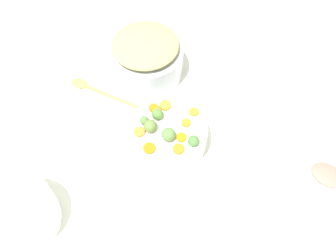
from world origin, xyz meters
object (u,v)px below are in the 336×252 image
serving_bowl_carrots (168,136)px  wooden_spoon (93,89)px  metal_pot (146,61)px  ham_plate (327,178)px  casserole_dish (20,215)px

serving_bowl_carrots → wooden_spoon: (0.26, 0.24, -0.04)m
metal_pot → ham_plate: metal_pot is taller
serving_bowl_carrots → metal_pot: (0.32, 0.04, 0.01)m
wooden_spoon → ham_plate: size_ratio=1.24×
wooden_spoon → ham_plate: (-0.46, -0.72, 0.00)m
casserole_dish → ham_plate: (0.01, -0.94, -0.05)m
wooden_spoon → ham_plate: 0.85m
serving_bowl_carrots → wooden_spoon: serving_bowl_carrots is taller
metal_pot → wooden_spoon: 0.22m
wooden_spoon → casserole_dish: size_ratio=1.24×
serving_bowl_carrots → casserole_dish: bearing=114.1°
metal_pot → ham_plate: 0.73m
casserole_dish → ham_plate: 0.94m
metal_pot → wooden_spoon: (-0.06, 0.20, -0.06)m
wooden_spoon → ham_plate: bearing=-122.4°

